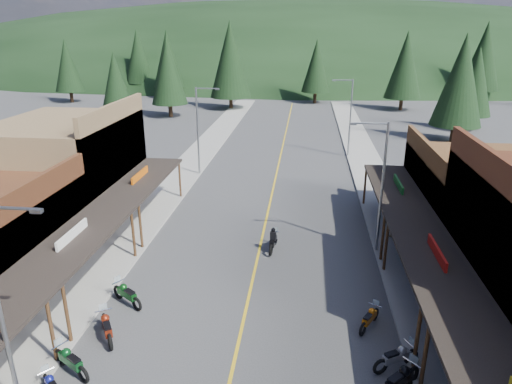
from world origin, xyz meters
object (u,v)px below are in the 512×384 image
(streetlight_0, at_px, (2,306))
(streetlight_3, at_px, (349,114))
(shop_east_3, at_px, (478,198))
(bike_east_6, at_px, (399,379))
(pine_5, at_px, (484,56))
(pine_11, at_px, (461,80))
(bike_west_8, at_px, (127,293))
(streetlight_2, at_px, (380,183))
(pine_4, at_px, (405,65))
(streetlight_1, at_px, (199,127))
(pine_0, at_px, (67,66))
(pine_8, at_px, (116,84))
(bike_east_8, at_px, (370,317))
(pine_1, at_px, (168,59))
(pine_9, at_px, (475,81))
(pedestrian_east_b, at_px, (393,224))
(bike_west_7, at_px, (107,326))
(pine_10, at_px, (168,71))
(shop_west_3, at_px, (69,170))
(pine_3, at_px, (316,66))
(rider_on_bike, at_px, (273,241))
(bike_east_7, at_px, (396,356))
(pine_7, at_px, (138,57))
(bike_west_6, at_px, (71,360))
(pedestrian_east_a, at_px, (462,381))
(pine_2, at_px, (230,59))

(streetlight_0, height_order, streetlight_3, same)
(shop_east_3, xyz_separation_m, bike_east_6, (-7.40, -14.92, -1.86))
(pine_5, height_order, pine_11, pine_5)
(bike_west_8, bearing_deg, streetlight_2, -26.17)
(pine_4, bearing_deg, streetlight_1, -123.29)
(streetlight_1, height_order, streetlight_3, same)
(pine_0, distance_m, pine_5, 74.69)
(pine_8, xyz_separation_m, bike_east_8, (27.75, -39.67, -5.43))
(pine_1, height_order, pine_9, pine_1)
(streetlight_0, distance_m, pedestrian_east_b, 22.46)
(pine_4, bearing_deg, bike_west_7, -111.05)
(pine_0, bearing_deg, streetlight_3, -34.28)
(pine_10, bearing_deg, shop_west_3, -83.78)
(pine_5, distance_m, bike_west_7, 84.07)
(shop_east_3, xyz_separation_m, streetlight_3, (-6.80, 18.70, 1.93))
(shop_west_3, xyz_separation_m, bike_west_7, (8.03, -13.02, -2.87))
(pine_3, bearing_deg, pine_5, 11.31)
(streetlight_3, bearing_deg, pine_4, 69.78)
(pine_1, bearing_deg, rider_on_bike, -68.31)
(bike_west_7, bearing_deg, pine_0, 86.50)
(pine_4, relative_size, bike_east_6, 5.34)
(pine_9, xyz_separation_m, pine_11, (-4.00, -7.00, 0.81))
(pine_0, relative_size, pine_3, 1.00)
(bike_east_7, bearing_deg, pine_7, 176.91)
(bike_west_6, xyz_separation_m, bike_west_7, (0.51, 2.22, 0.01))
(bike_east_6, bearing_deg, shop_east_3, 109.70)
(streetlight_1, distance_m, pine_7, 59.59)
(streetlight_2, xyz_separation_m, bike_east_8, (-1.20, -7.67, -3.91))
(pine_0, xyz_separation_m, pine_7, (8.00, 14.00, 0.75))
(pine_11, bearing_deg, bike_west_7, -122.96)
(pine_4, bearing_deg, pedestrian_east_a, -98.51)
(bike_east_8, bearing_deg, pine_10, 146.20)
(pine_1, relative_size, pine_4, 1.00)
(streetlight_0, bearing_deg, bike_west_6, 71.60)
(pine_10, bearing_deg, pine_2, 45.00)
(pine_3, bearing_deg, bike_east_6, -88.07)
(pine_2, distance_m, bike_west_8, 57.70)
(pine_7, xyz_separation_m, rider_on_bike, (32.85, -68.45, -6.60))
(pine_8, bearing_deg, pine_7, 105.52)
(streetlight_0, height_order, pine_11, pine_11)
(pine_8, height_order, bike_east_8, pine_8)
(streetlight_1, height_order, pine_2, pine_2)
(streetlight_0, bearing_deg, bike_west_7, 74.35)
(streetlight_2, bearing_deg, streetlight_1, 134.80)
(pine_11, height_order, bike_west_6, pine_11)
(shop_east_3, bearing_deg, pine_2, 116.96)
(shop_west_3, bearing_deg, bike_west_8, -52.67)
(pine_8, xyz_separation_m, pine_10, (4.00, 10.00, 0.81))
(bike_east_8, bearing_deg, pine_3, 122.17)
(streetlight_0, relative_size, pine_0, 0.73)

